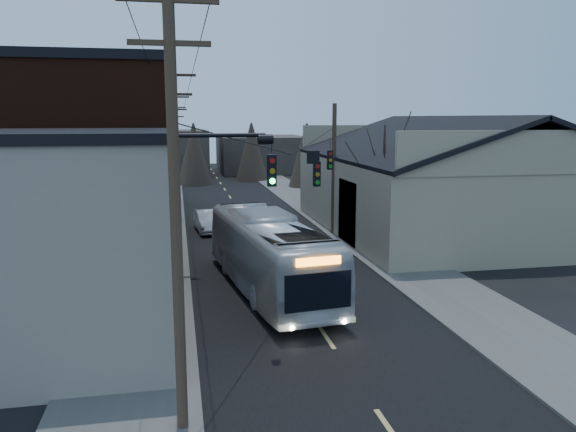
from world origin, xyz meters
The scene contains 13 objects.
road_surface centered at (0.00, 30.00, 0.01)m, with size 9.00×110.00×0.02m, color black.
sidewalk_left centered at (-6.50, 30.00, 0.06)m, with size 4.00×110.00×0.12m, color #474744.
sidewalk_right centered at (6.50, 30.00, 0.06)m, with size 4.00×110.00×0.12m, color #474744.
building_clapboard centered at (-9.00, 9.00, 3.50)m, with size 8.00×8.00×7.00m, color slate.
building_brick centered at (-10.00, 20.00, 5.00)m, with size 10.00×12.00×10.00m, color black.
building_left_far centered at (-9.50, 36.00, 3.50)m, with size 9.00×14.00×7.00m, color #322C28.
warehouse centered at (13.00, 25.00, 2.70)m, with size 16.16×20.60×7.73m.
building_far_left centered at (-6.00, 65.00, 3.00)m, with size 10.00×12.00×6.00m, color #322C28.
building_far_right centered at (7.00, 70.00, 2.50)m, with size 12.00×14.00×5.00m, color #322C28.
bare_tree centered at (6.50, 20.00, 3.60)m, with size 0.40×0.40×7.20m, color black.
utility_lines centered at (-3.11, 24.14, 4.95)m, with size 11.24×45.28×10.50m.
bus centered at (-1.08, 13.85, 1.68)m, with size 2.82×12.05×3.36m, color silver.
parked_car centered at (-3.00, 27.53, 0.72)m, with size 1.51×4.34×1.43m, color #A7A9AF.
Camera 1 is at (-4.92, -9.94, 7.60)m, focal length 35.00 mm.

